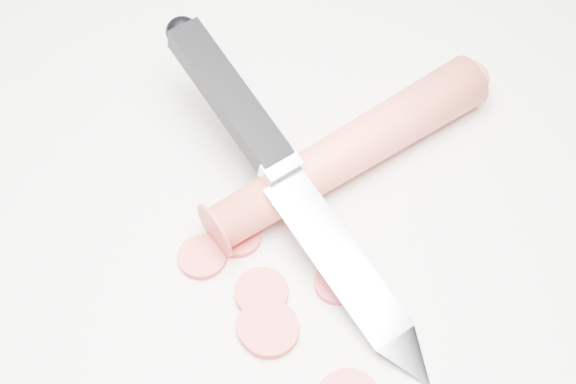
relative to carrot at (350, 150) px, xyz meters
The scene contains 9 objects.
ground 0.06m from the carrot, 90.78° to the right, with size 2.40×2.40×0.00m, color silver.
carrot is the anchor object (origin of this frame).
carrot_slice_0 0.10m from the carrot, 112.69° to the right, with size 0.03×0.03×0.01m, color #C33836.
carrot_slice_1 0.09m from the carrot, 66.45° to the right, with size 0.03×0.03×0.01m, color #C33836.
carrot_slice_2 0.14m from the carrot, 83.10° to the right, with size 0.04×0.04×0.01m, color #C33836.
carrot_slice_3 0.12m from the carrot, 90.41° to the right, with size 0.03×0.03×0.01m, color #C33836.
carrot_slice_5 0.12m from the carrot, 112.85° to the right, with size 0.03×0.03×0.01m, color #C33836.
carrot_slice_6 0.14m from the carrot, 85.15° to the right, with size 0.03×0.03×0.01m, color #C33836.
kitchen_knife 0.06m from the carrot, 100.92° to the right, with size 0.28×0.15×0.08m, color silver, non-canonical shape.
Camera 1 is at (0.13, -0.24, 0.46)m, focal length 50.00 mm.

